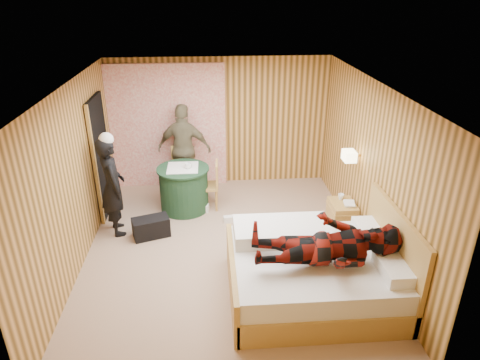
{
  "coord_description": "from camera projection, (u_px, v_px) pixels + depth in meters",
  "views": [
    {
      "loc": [
        -0.21,
        -5.52,
        3.7
      ],
      "look_at": [
        0.22,
        0.23,
        1.05
      ],
      "focal_mm": 32.0,
      "sensor_mm": 36.0,
      "label": 1
    }
  ],
  "objects": [
    {
      "name": "floor",
      "position": [
        227.0,
        249.0,
        6.56
      ],
      "size": [
        4.2,
        5.0,
        0.01
      ],
      "primitive_type": "cube",
      "color": "#9D7D67",
      "rests_on": "ground"
    },
    {
      "name": "ceiling",
      "position": [
        224.0,
        86.0,
        5.52
      ],
      "size": [
        4.2,
        5.0,
        0.01
      ],
      "primitive_type": "cube",
      "color": "white",
      "rests_on": "wall_back"
    },
    {
      "name": "wall_back",
      "position": [
        220.0,
        122.0,
        8.3
      ],
      "size": [
        4.2,
        0.02,
        2.5
      ],
      "primitive_type": "cube",
      "color": "#DDA154",
      "rests_on": "floor"
    },
    {
      "name": "wall_left",
      "position": [
        74.0,
        179.0,
        5.9
      ],
      "size": [
        0.02,
        5.0,
        2.5
      ],
      "primitive_type": "cube",
      "color": "#DDA154",
      "rests_on": "floor"
    },
    {
      "name": "wall_right",
      "position": [
        371.0,
        170.0,
        6.18
      ],
      "size": [
        0.02,
        5.0,
        2.5
      ],
      "primitive_type": "cube",
      "color": "#DDA154",
      "rests_on": "floor"
    },
    {
      "name": "curtain",
      "position": [
        168.0,
        127.0,
        8.19
      ],
      "size": [
        2.2,
        0.08,
        2.4
      ],
      "primitive_type": "cube",
      "color": "white",
      "rests_on": "floor"
    },
    {
      "name": "doorway",
      "position": [
        101.0,
        157.0,
        7.26
      ],
      "size": [
        0.06,
        0.9,
        2.05
      ],
      "primitive_type": "cube",
      "color": "black",
      "rests_on": "floor"
    },
    {
      "name": "wall_lamp",
      "position": [
        349.0,
        156.0,
        6.56
      ],
      "size": [
        0.26,
        0.24,
        0.16
      ],
      "color": "gold",
      "rests_on": "wall_right"
    },
    {
      "name": "bed",
      "position": [
        317.0,
        271.0,
        5.49
      ],
      "size": [
        2.19,
        1.73,
        1.19
      ],
      "color": "tan",
      "rests_on": "floor"
    },
    {
      "name": "nightstand",
      "position": [
        341.0,
        217.0,
        6.91
      ],
      "size": [
        0.4,
        0.54,
        0.52
      ],
      "color": "tan",
      "rests_on": "floor"
    },
    {
      "name": "round_table",
      "position": [
        184.0,
        188.0,
        7.57
      ],
      "size": [
        0.91,
        0.91,
        0.81
      ],
      "color": "#21472A",
      "rests_on": "floor"
    },
    {
      "name": "chair_far",
      "position": [
        184.0,
        166.0,
        8.16
      ],
      "size": [
        0.52,
        0.52,
        0.93
      ],
      "rotation": [
        0.0,
        0.0,
        0.29
      ],
      "color": "tan",
      "rests_on": "floor"
    },
    {
      "name": "chair_near",
      "position": [
        211.0,
        182.0,
        7.58
      ],
      "size": [
        0.41,
        0.41,
        0.87
      ],
      "rotation": [
        0.0,
        0.0,
        -1.61
      ],
      "color": "tan",
      "rests_on": "floor"
    },
    {
      "name": "duffel_bag",
      "position": [
        151.0,
        227.0,
        6.83
      ],
      "size": [
        0.63,
        0.47,
        0.32
      ],
      "primitive_type": "cube",
      "rotation": [
        0.0,
        0.0,
        0.32
      ],
      "color": "black",
      "rests_on": "floor"
    },
    {
      "name": "sneaker_left",
      "position": [
        200.0,
        208.0,
        7.62
      ],
      "size": [
        0.32,
        0.18,
        0.13
      ],
      "primitive_type": "cube",
      "rotation": [
        0.0,
        0.0,
        -0.18
      ],
      "color": "white",
      "rests_on": "floor"
    },
    {
      "name": "sneaker_right",
      "position": [
        231.0,
        219.0,
        7.29
      ],
      "size": [
        0.25,
        0.13,
        0.11
      ],
      "primitive_type": "cube",
      "rotation": [
        0.0,
        0.0,
        0.14
      ],
      "color": "white",
      "rests_on": "floor"
    },
    {
      "name": "woman_standing",
      "position": [
        113.0,
        187.0,
        6.7
      ],
      "size": [
        0.57,
        0.69,
        1.62
      ],
      "primitive_type": "imported",
      "rotation": [
        0.0,
        0.0,
        1.93
      ],
      "color": "black",
      "rests_on": "floor"
    },
    {
      "name": "man_at_table",
      "position": [
        184.0,
        149.0,
        8.07
      ],
      "size": [
        1.07,
        0.6,
        1.72
      ],
      "primitive_type": "imported",
      "rotation": [
        0.0,
        0.0,
        2.95
      ],
      "color": "#746B4D",
      "rests_on": "floor"
    },
    {
      "name": "man_on_bed",
      "position": [
        329.0,
        235.0,
        5.0
      ],
      "size": [
        0.86,
        0.67,
        1.77
      ],
      "primitive_type": "imported",
      "rotation": [
        0.0,
        1.57,
        0.0
      ],
      "color": "#671109",
      "rests_on": "bed"
    },
    {
      "name": "book_lower",
      "position": [
        344.0,
        204.0,
        6.76
      ],
      "size": [
        0.2,
        0.24,
        0.02
      ],
      "primitive_type": "imported",
      "rotation": [
        0.0,
        0.0,
        -0.14
      ],
      "color": "white",
      "rests_on": "nightstand"
    },
    {
      "name": "book_upper",
      "position": [
        344.0,
        203.0,
        6.75
      ],
      "size": [
        0.21,
        0.25,
        0.02
      ],
      "primitive_type": "imported",
      "rotation": [
        0.0,
        0.0,
        -0.21
      ],
      "color": "white",
      "rests_on": "nightstand"
    },
    {
      "name": "cup_nightstand",
      "position": [
        341.0,
        197.0,
        6.91
      ],
      "size": [
        0.13,
        0.13,
        0.09
      ],
      "primitive_type": "imported",
      "rotation": [
        0.0,
        0.0,
        0.35
      ],
      "color": "white",
      "rests_on": "nightstand"
    },
    {
      "name": "cup_table",
      "position": [
        188.0,
        166.0,
        7.34
      ],
      "size": [
        0.13,
        0.13,
        0.1
      ],
      "primitive_type": "imported",
      "rotation": [
        0.0,
        0.0,
        -0.03
      ],
      "color": "white",
      "rests_on": "round_table"
    }
  ]
}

